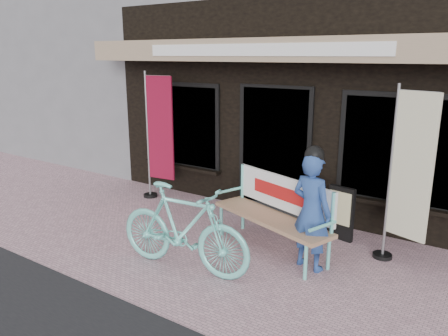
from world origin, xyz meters
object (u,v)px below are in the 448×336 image
Objects in this scene: nobori_red at (158,135)px; nobori_cream at (408,176)px; bench at (276,208)px; bicycle at (183,228)px; person at (311,209)px; menu_stand at (341,213)px.

nobori_red is 4.44m from nobori_cream.
nobori_red reaches higher than bench.
person is at bearing -59.53° from bicycle.
nobori_cream reaches higher than menu_stand.
nobori_cream is (2.26, 1.69, 0.64)m from bicycle.
nobori_cream is (1.57, 0.49, 0.59)m from bench.
person is 0.69× the size of nobori_cream.
person reaches higher than menu_stand.
nobori_red is at bearing -168.30° from menu_stand.
bench is 1.23× the size of person.
bench is at bearing -35.58° from bicycle.
nobori_red reaches higher than menu_stand.
menu_stand is at bearing -6.01° from nobori_red.
bicycle is (-1.31, -0.95, -0.23)m from person.
bench is at bearing 171.10° from person.
bicycle is 0.78× the size of nobori_red.
person is 0.67× the size of nobori_red.
bicycle is 2.30× the size of menu_stand.
nobori_cream is at bearing 50.73° from person.
person reaches higher than bicycle.
bicycle reaches higher than bench.
menu_stand is (-0.93, 0.35, -0.79)m from nobori_cream.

